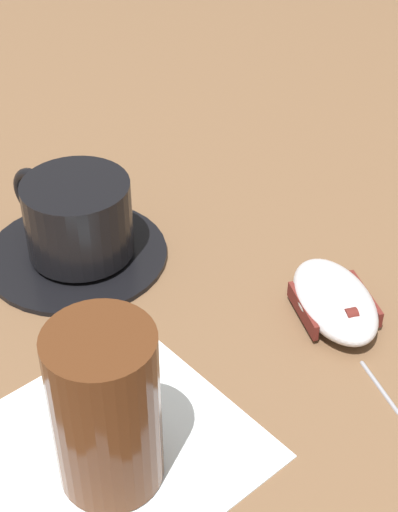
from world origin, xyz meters
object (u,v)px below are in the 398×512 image
object	(u,v)px
drinking_glass	(106,409)
saucer	(77,253)
coffee_cup	(76,217)
computer_mouse	(335,301)

from	to	relation	value
drinking_glass	saucer	bearing A→B (deg)	49.02
coffee_cup	computer_mouse	bearing A→B (deg)	-73.40
computer_mouse	drinking_glass	distance (m)	0.22
computer_mouse	drinking_glass	world-z (taller)	drinking_glass
saucer	drinking_glass	distance (m)	0.23
computer_mouse	saucer	bearing A→B (deg)	106.89
coffee_cup	computer_mouse	distance (m)	0.22
computer_mouse	drinking_glass	bearing A→B (deg)	169.15
saucer	computer_mouse	size ratio (longest dim) A/B	1.37
coffee_cup	saucer	bearing A→B (deg)	124.54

